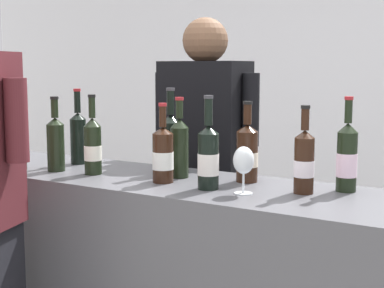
% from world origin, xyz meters
% --- Properties ---
extents(wall_back, '(8.00, 0.10, 2.80)m').
position_xyz_m(wall_back, '(0.00, 2.60, 1.40)').
color(wall_back, white).
rests_on(wall_back, ground_plane).
extents(wine_bottle_0, '(0.07, 0.07, 0.33)m').
position_xyz_m(wine_bottle_0, '(-0.41, -0.07, 1.12)').
color(wine_bottle_0, black).
rests_on(wine_bottle_0, counter).
extents(wine_bottle_1, '(0.07, 0.07, 0.35)m').
position_xyz_m(wine_bottle_1, '(-0.64, 0.10, 1.13)').
color(wine_bottle_1, black).
rests_on(wine_bottle_1, counter).
extents(wine_bottle_2, '(0.07, 0.07, 0.32)m').
position_xyz_m(wine_bottle_2, '(-0.07, 0.06, 1.13)').
color(wine_bottle_2, black).
rests_on(wine_bottle_2, counter).
extents(wine_bottle_3, '(0.08, 0.08, 0.31)m').
position_xyz_m(wine_bottle_3, '(-0.07, -0.06, 1.11)').
color(wine_bottle_3, black).
rests_on(wine_bottle_3, counter).
extents(wine_bottle_4, '(0.07, 0.07, 0.31)m').
position_xyz_m(wine_bottle_4, '(0.47, 0.04, 1.11)').
color(wine_bottle_4, black).
rests_on(wine_bottle_4, counter).
extents(wine_bottle_6, '(0.07, 0.07, 0.34)m').
position_xyz_m(wine_bottle_6, '(-0.76, -0.16, 1.13)').
color(wine_bottle_6, black).
rests_on(wine_bottle_6, counter).
extents(wine_bottle_7, '(0.09, 0.09, 0.31)m').
position_xyz_m(wine_bottle_7, '(0.21, 0.12, 1.11)').
color(wine_bottle_7, black).
rests_on(wine_bottle_7, counter).
extents(wine_bottle_8, '(0.08, 0.08, 0.34)m').
position_xyz_m(wine_bottle_8, '(0.15, -0.07, 1.12)').
color(wine_bottle_8, black).
rests_on(wine_bottle_8, counter).
extents(wine_bottle_9, '(0.07, 0.07, 0.32)m').
position_xyz_m(wine_bottle_9, '(-0.60, -0.09, 1.12)').
color(wine_bottle_9, black).
rests_on(wine_bottle_9, counter).
extents(wine_bottle_10, '(0.08, 0.08, 0.36)m').
position_xyz_m(wine_bottle_10, '(-0.15, 0.13, 1.12)').
color(wine_bottle_10, black).
rests_on(wine_bottle_10, counter).
extents(wine_bottle_11, '(0.07, 0.07, 0.34)m').
position_xyz_m(wine_bottle_11, '(0.59, 0.15, 1.12)').
color(wine_bottle_11, black).
rests_on(wine_bottle_11, counter).
extents(wine_glass, '(0.07, 0.07, 0.17)m').
position_xyz_m(wine_glass, '(0.29, -0.08, 1.11)').
color(wine_glass, silver).
rests_on(wine_glass, counter).
extents(person_server, '(0.57, 0.24, 1.68)m').
position_xyz_m(person_server, '(-0.23, 0.55, 0.82)').
color(person_server, black).
rests_on(person_server, ground_plane).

